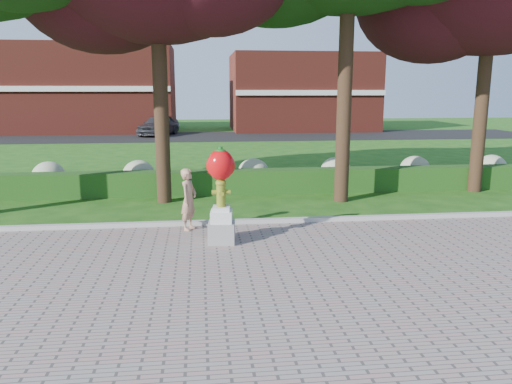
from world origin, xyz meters
TOP-DOWN VIEW (x-y plane):
  - ground at (0.00, 0.00)m, footprint 100.00×100.00m
  - walkway at (0.00, -4.00)m, footprint 40.00×14.00m
  - curb at (0.00, 3.00)m, footprint 40.00×0.18m
  - lawn_hedge at (0.00, 7.00)m, footprint 24.00×0.70m
  - hydrangea_row at (0.57, 8.00)m, footprint 20.10×1.10m
  - street at (0.00, 28.00)m, footprint 50.00×8.00m
  - building_left at (-10.00, 34.00)m, footprint 14.00×8.00m
  - building_right at (8.00, 34.00)m, footprint 12.00×8.00m
  - hydrant_sculpture at (-0.42, 1.46)m, footprint 0.64×0.64m
  - woman at (-1.17, 2.60)m, footprint 0.55×0.65m
  - parked_car at (-3.95, 29.30)m, footprint 3.31×4.95m

SIDE VIEW (x-z plane):
  - ground at x=0.00m, z-range 0.00..0.00m
  - street at x=0.00m, z-range 0.00..0.02m
  - walkway at x=0.00m, z-range 0.00..0.04m
  - curb at x=0.00m, z-range 0.00..0.15m
  - lawn_hedge at x=0.00m, z-range 0.00..0.80m
  - hydrangea_row at x=0.57m, z-range 0.06..1.04m
  - woman at x=-1.17m, z-range 0.04..1.56m
  - parked_car at x=-3.95m, z-range 0.02..1.58m
  - hydrant_sculpture at x=-0.42m, z-range 0.10..2.27m
  - building_right at x=8.00m, z-range 0.00..6.40m
  - building_left at x=-10.00m, z-range 0.00..7.00m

